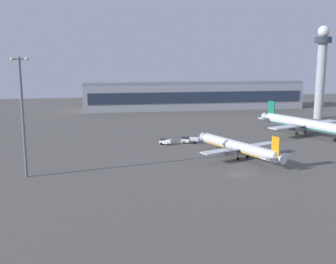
{
  "coord_description": "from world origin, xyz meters",
  "views": [
    {
      "loc": [
        -34.62,
        -101.63,
        31.83
      ],
      "look_at": [
        -12.38,
        42.92,
        4.0
      ],
      "focal_mm": 43.9,
      "sensor_mm": 36.0,
      "label": 1
    }
  ],
  "objects_px": {
    "control_tower": "(321,66)",
    "fuel_truck": "(189,139)",
    "airplane_far_stand": "(239,147)",
    "airplane_terminal_side": "(306,124)",
    "apron_light_west": "(22,111)",
    "cargo_loader": "(165,141)"
  },
  "relations": [
    {
      "from": "control_tower",
      "to": "fuel_truck",
      "type": "xyz_separation_m",
      "value": [
        -75.37,
        -46.7,
        -24.59
      ]
    },
    {
      "from": "airplane_far_stand",
      "to": "airplane_terminal_side",
      "type": "height_order",
      "value": "airplane_terminal_side"
    },
    {
      "from": "apron_light_west",
      "to": "airplane_terminal_side",
      "type": "bearing_deg",
      "value": 22.56
    },
    {
      "from": "airplane_far_stand",
      "to": "fuel_truck",
      "type": "height_order",
      "value": "airplane_far_stand"
    },
    {
      "from": "airplane_terminal_side",
      "to": "cargo_loader",
      "type": "distance_m",
      "value": 58.02
    },
    {
      "from": "fuel_truck",
      "to": "apron_light_west",
      "type": "bearing_deg",
      "value": 146.39
    },
    {
      "from": "airplane_far_stand",
      "to": "airplane_terminal_side",
      "type": "xyz_separation_m",
      "value": [
        37.65,
        30.83,
        0.97
      ]
    },
    {
      "from": "airplane_terminal_side",
      "to": "cargo_loader",
      "type": "height_order",
      "value": "airplane_terminal_side"
    },
    {
      "from": "fuel_truck",
      "to": "apron_light_west",
      "type": "height_order",
      "value": "apron_light_west"
    },
    {
      "from": "airplane_terminal_side",
      "to": "fuel_truck",
      "type": "distance_m",
      "value": 48.98
    },
    {
      "from": "airplane_terminal_side",
      "to": "apron_light_west",
      "type": "height_order",
      "value": "apron_light_west"
    },
    {
      "from": "control_tower",
      "to": "cargo_loader",
      "type": "xyz_separation_m",
      "value": [
        -84.35,
        -47.87,
        -24.77
      ]
    },
    {
      "from": "cargo_loader",
      "to": "airplane_terminal_side",
      "type": "bearing_deg",
      "value": -51.1
    },
    {
      "from": "airplane_far_stand",
      "to": "apron_light_west",
      "type": "height_order",
      "value": "apron_light_west"
    },
    {
      "from": "cargo_loader",
      "to": "airplane_far_stand",
      "type": "bearing_deg",
      "value": -108.23
    },
    {
      "from": "airplane_terminal_side",
      "to": "cargo_loader",
      "type": "xyz_separation_m",
      "value": [
        -57.36,
        -8.1,
        -3.33
      ]
    },
    {
      "from": "cargo_loader",
      "to": "apron_light_west",
      "type": "bearing_deg",
      "value": 159.22
    },
    {
      "from": "control_tower",
      "to": "cargo_loader",
      "type": "bearing_deg",
      "value": -150.42
    },
    {
      "from": "control_tower",
      "to": "apron_light_west",
      "type": "height_order",
      "value": "control_tower"
    },
    {
      "from": "airplane_far_stand",
      "to": "fuel_truck",
      "type": "relative_size",
      "value": 5.23
    },
    {
      "from": "control_tower",
      "to": "airplane_terminal_side",
      "type": "relative_size",
      "value": 1.02
    },
    {
      "from": "cargo_loader",
      "to": "fuel_truck",
      "type": "xyz_separation_m",
      "value": [
        8.97,
        1.17,
        0.19
      ]
    }
  ]
}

